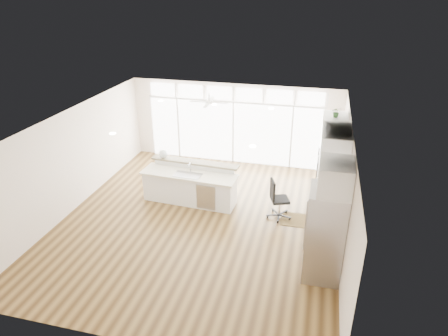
# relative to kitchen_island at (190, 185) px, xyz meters

# --- Properties ---
(floor) EXTENTS (7.00, 8.00, 0.02)m
(floor) POSITION_rel_kitchen_island_xyz_m (0.56, -0.90, -0.54)
(floor) COLOR #462F15
(floor) RESTS_ON ground
(ceiling) EXTENTS (7.00, 8.00, 0.02)m
(ceiling) POSITION_rel_kitchen_island_xyz_m (0.56, -0.90, 2.17)
(ceiling) COLOR white
(ceiling) RESTS_ON wall_back
(wall_back) EXTENTS (7.00, 0.04, 2.70)m
(wall_back) POSITION_rel_kitchen_island_xyz_m (0.56, 3.10, 0.82)
(wall_back) COLOR silver
(wall_back) RESTS_ON floor
(wall_front) EXTENTS (7.00, 0.04, 2.70)m
(wall_front) POSITION_rel_kitchen_island_xyz_m (0.56, -4.90, 0.82)
(wall_front) COLOR silver
(wall_front) RESTS_ON floor
(wall_left) EXTENTS (0.04, 8.00, 2.70)m
(wall_left) POSITION_rel_kitchen_island_xyz_m (-2.94, -0.90, 0.82)
(wall_left) COLOR silver
(wall_left) RESTS_ON floor
(wall_right) EXTENTS (0.04, 8.00, 2.70)m
(wall_right) POSITION_rel_kitchen_island_xyz_m (4.06, -0.90, 0.82)
(wall_right) COLOR silver
(wall_right) RESTS_ON floor
(glass_wall) EXTENTS (5.80, 0.06, 2.08)m
(glass_wall) POSITION_rel_kitchen_island_xyz_m (0.56, 3.04, 0.52)
(glass_wall) COLOR white
(glass_wall) RESTS_ON wall_back
(transom_row) EXTENTS (5.90, 0.06, 0.40)m
(transom_row) POSITION_rel_kitchen_island_xyz_m (0.56, 3.04, 1.85)
(transom_row) COLOR white
(transom_row) RESTS_ON wall_back
(desk_window) EXTENTS (0.04, 0.85, 0.85)m
(desk_window) POSITION_rel_kitchen_island_xyz_m (4.02, -0.60, 1.02)
(desk_window) COLOR silver
(desk_window) RESTS_ON wall_right
(ceiling_fan) EXTENTS (1.16, 1.16, 0.32)m
(ceiling_fan) POSITION_rel_kitchen_island_xyz_m (0.06, 1.90, 1.95)
(ceiling_fan) COLOR silver
(ceiling_fan) RESTS_ON ceiling
(recessed_lights) EXTENTS (3.40, 3.00, 0.02)m
(recessed_lights) POSITION_rel_kitchen_island_xyz_m (0.56, -0.70, 2.15)
(recessed_lights) COLOR beige
(recessed_lights) RESTS_ON ceiling
(oven_cabinet) EXTENTS (0.64, 1.20, 2.50)m
(oven_cabinet) POSITION_rel_kitchen_island_xyz_m (3.73, 0.90, 0.72)
(oven_cabinet) COLOR white
(oven_cabinet) RESTS_ON floor
(desk_nook) EXTENTS (0.72, 1.30, 0.76)m
(desk_nook) POSITION_rel_kitchen_island_xyz_m (3.69, -0.60, -0.15)
(desk_nook) COLOR white
(desk_nook) RESTS_ON floor
(upper_cabinets) EXTENTS (0.64, 1.30, 0.64)m
(upper_cabinets) POSITION_rel_kitchen_island_xyz_m (3.73, -0.60, 1.82)
(upper_cabinets) COLOR white
(upper_cabinets) RESTS_ON wall_right
(refrigerator) EXTENTS (0.76, 0.90, 2.00)m
(refrigerator) POSITION_rel_kitchen_island_xyz_m (3.67, -2.25, 0.47)
(refrigerator) COLOR #A8A8AD
(refrigerator) RESTS_ON floor
(fridge_cabinet) EXTENTS (0.64, 0.90, 0.60)m
(fridge_cabinet) POSITION_rel_kitchen_island_xyz_m (3.73, -2.25, 1.77)
(fridge_cabinet) COLOR white
(fridge_cabinet) RESTS_ON wall_right
(framed_photos) EXTENTS (0.06, 0.22, 0.80)m
(framed_photos) POSITION_rel_kitchen_island_xyz_m (4.02, 0.02, 0.87)
(framed_photos) COLOR black
(framed_photos) RESTS_ON wall_right
(kitchen_island) EXTENTS (2.74, 1.18, 1.06)m
(kitchen_island) POSITION_rel_kitchen_island_xyz_m (0.00, 0.00, 0.00)
(kitchen_island) COLOR white
(kitchen_island) RESTS_ON floor
(rug) EXTENTS (0.96, 0.70, 0.01)m
(rug) POSITION_rel_kitchen_island_xyz_m (3.08, -0.26, -0.53)
(rug) COLOR #372611
(rug) RESTS_ON floor
(office_chair) EXTENTS (0.71, 0.68, 1.08)m
(office_chair) POSITION_rel_kitchen_island_xyz_m (2.54, -0.23, 0.01)
(office_chair) COLOR black
(office_chair) RESTS_ON floor
(fishbowl) EXTENTS (0.27, 0.27, 0.25)m
(fishbowl) POSITION_rel_kitchen_island_xyz_m (-0.92, 0.46, 0.65)
(fishbowl) COLOR silver
(fishbowl) RESTS_ON kitchen_island
(monitor) EXTENTS (0.10, 0.53, 0.44)m
(monitor) POSITION_rel_kitchen_island_xyz_m (3.61, -0.60, 0.45)
(monitor) COLOR black
(monitor) RESTS_ON desk_nook
(keyboard) EXTENTS (0.13, 0.35, 0.02)m
(keyboard) POSITION_rel_kitchen_island_xyz_m (3.44, -0.60, 0.24)
(keyboard) COLOR white
(keyboard) RESTS_ON desk_nook
(potted_plant) EXTENTS (0.28, 0.30, 0.21)m
(potted_plant) POSITION_rel_kitchen_island_xyz_m (3.73, 0.90, 2.07)
(potted_plant) COLOR #2E5826
(potted_plant) RESTS_ON oven_cabinet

